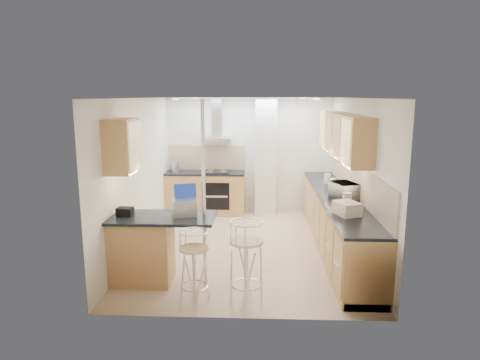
{
  "coord_description": "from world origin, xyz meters",
  "views": [
    {
      "loc": [
        0.18,
        -6.95,
        2.54
      ],
      "look_at": [
        -0.12,
        0.2,
        1.12
      ],
      "focal_mm": 32.0,
      "sensor_mm": 36.0,
      "label": 1
    }
  ],
  "objects_px": {
    "microwave": "(344,191)",
    "bread_bin": "(347,208)",
    "bar_stool_near": "(194,267)",
    "bar_stool_end": "(246,262)",
    "laptop": "(184,208)"
  },
  "relations": [
    {
      "from": "laptop",
      "to": "bar_stool_end",
      "type": "bearing_deg",
      "value": -53.1
    },
    {
      "from": "bar_stool_near",
      "to": "bread_bin",
      "type": "height_order",
      "value": "bread_bin"
    },
    {
      "from": "microwave",
      "to": "laptop",
      "type": "xyz_separation_m",
      "value": [
        -2.37,
        -1.12,
        -0.0
      ]
    },
    {
      "from": "bar_stool_near",
      "to": "bread_bin",
      "type": "relative_size",
      "value": 2.71
    },
    {
      "from": "bar_stool_near",
      "to": "bread_bin",
      "type": "distance_m",
      "value": 2.24
    },
    {
      "from": "laptop",
      "to": "bread_bin",
      "type": "relative_size",
      "value": 0.92
    },
    {
      "from": "microwave",
      "to": "bread_bin",
      "type": "bearing_deg",
      "value": 151.13
    },
    {
      "from": "bar_stool_end",
      "to": "bread_bin",
      "type": "bearing_deg",
      "value": -22.25
    },
    {
      "from": "microwave",
      "to": "bar_stool_near",
      "type": "relative_size",
      "value": 0.51
    },
    {
      "from": "bread_bin",
      "to": "bar_stool_end",
      "type": "bearing_deg",
      "value": -170.66
    },
    {
      "from": "bar_stool_end",
      "to": "bread_bin",
      "type": "xyz_separation_m",
      "value": [
        1.37,
        0.81,
        0.48
      ]
    },
    {
      "from": "microwave",
      "to": "laptop",
      "type": "relative_size",
      "value": 1.51
    },
    {
      "from": "laptop",
      "to": "bar_stool_near",
      "type": "height_order",
      "value": "laptop"
    },
    {
      "from": "bar_stool_near",
      "to": "bar_stool_end",
      "type": "bearing_deg",
      "value": 11.42
    },
    {
      "from": "bar_stool_end",
      "to": "bar_stool_near",
      "type": "bearing_deg",
      "value": 127.48
    }
  ]
}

